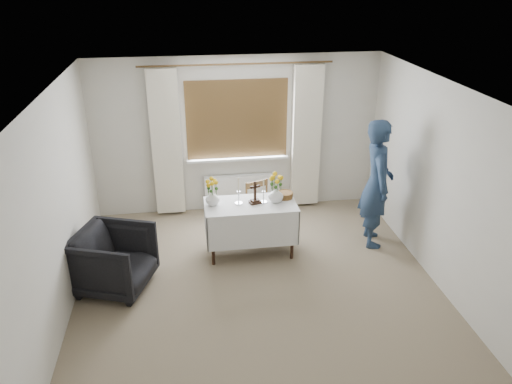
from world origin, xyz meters
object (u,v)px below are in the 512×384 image
wooden_cross (255,192)px  flower_vase_left (212,198)px  wooden_chair (262,211)px  person (377,184)px  altar_table (251,228)px  armchair (114,260)px  flower_vase_right (276,195)px

wooden_cross → flower_vase_left: (-0.57, 0.03, -0.06)m
wooden_chair → person: 1.68m
person → wooden_cross: 1.73m
altar_table → wooden_cross: wooden_cross is taller
wooden_chair → armchair: (-2.00, -1.00, -0.03)m
wooden_cross → flower_vase_left: bearing=159.2°
armchair → flower_vase_right: bearing=-54.9°
altar_table → wooden_cross: bearing=9.2°
person → flower_vase_right: bearing=101.0°
flower_vase_right → person: bearing=1.6°
altar_table → wooden_chair: 0.48m
person → wooden_cross: size_ratio=5.72×
altar_table → armchair: 1.87m
flower_vase_left → flower_vase_right: size_ratio=0.92×
wooden_cross → flower_vase_right: 0.29m
altar_table → armchair: armchair is taller
wooden_cross → flower_vase_right: size_ratio=1.51×
flower_vase_left → wooden_cross: bearing=-3.4°
altar_table → flower_vase_left: (-0.51, 0.04, 0.48)m
flower_vase_right → wooden_cross: bearing=-179.4°
wooden_chair → armchair: size_ratio=0.97×
wooden_cross → flower_vase_left: size_ratio=1.63×
wooden_chair → flower_vase_right: (0.12, -0.41, 0.45)m
altar_table → flower_vase_right: bearing=2.2°
wooden_chair → wooden_cross: wooden_cross is taller
armchair → person: 3.66m
altar_table → flower_vase_left: 0.70m
person → flower_vase_left: bearing=99.6°
altar_table → flower_vase_right: size_ratio=5.79×
armchair → wooden_cross: (1.84, 0.59, 0.53)m
armchair → flower_vase_right: size_ratio=4.05×
armchair → wooden_cross: wooden_cross is taller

